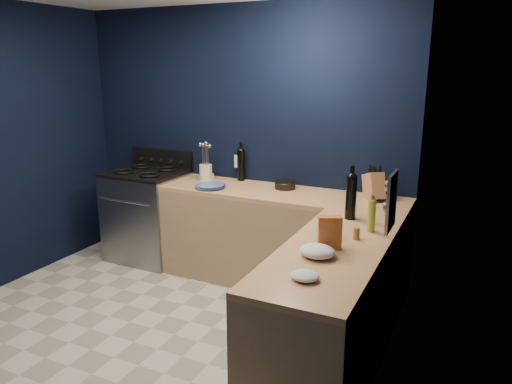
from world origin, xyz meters
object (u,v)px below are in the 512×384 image
Objects in this scene: gas_range at (148,216)px; utensil_crock at (206,172)px; plate_stack at (210,186)px; crouton_bag at (330,233)px; knife_block at (374,186)px.

gas_range is 0.85m from utensil_crock.
plate_stack is 1.27× the size of crouton_bag.
crouton_bag is at bearing -124.74° from knife_block.
utensil_crock is at bearing 145.52° from knife_block.
utensil_crock is 2.12m from crouton_bag.
crouton_bag reaches higher than plate_stack.
plate_stack is 0.34m from utensil_crock.
knife_block is (1.48, 0.28, 0.10)m from plate_stack.
gas_range is at bearing 148.50° from knife_block.
crouton_bag is (1.69, -1.28, 0.03)m from utensil_crock.
gas_range is at bearing 129.70° from crouton_bag.
utensil_crock is 0.74× the size of crouton_bag.
crouton_bag is (1.48, -1.01, 0.09)m from plate_stack.
gas_range is at bearing 170.91° from plate_stack.
plate_stack is 1.51m from knife_block.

